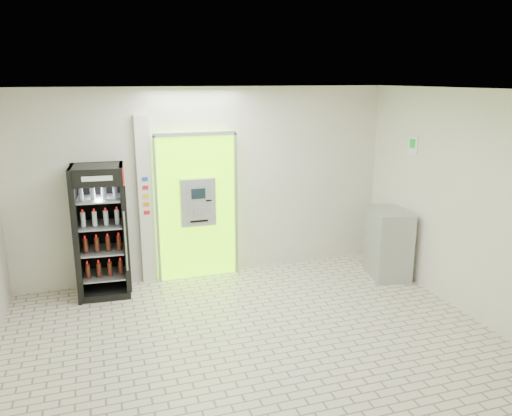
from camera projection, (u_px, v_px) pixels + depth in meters
name	position (u px, v px, depth m)	size (l,w,h in m)	color
ground	(256.00, 346.00, 5.99)	(6.00, 6.00, 0.00)	beige
room_shell	(256.00, 197.00, 5.53)	(6.00, 6.00, 6.00)	silver
atm_assembly	(197.00, 206.00, 7.86)	(1.30, 0.24, 2.33)	#7CF400
pillar	(146.00, 201.00, 7.62)	(0.22, 0.11, 2.60)	silver
beverage_cooler	(101.00, 233.00, 7.26)	(0.77, 0.72, 1.93)	black
steel_cabinet	(388.00, 243.00, 8.02)	(0.73, 0.93, 1.10)	#9EA0A5
exit_sign	(413.00, 145.00, 7.64)	(0.02, 0.22, 0.26)	white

